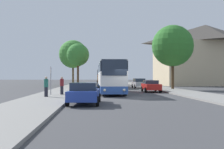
# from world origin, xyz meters

# --- Properties ---
(ground_plane) EXTENTS (300.00, 300.00, 0.00)m
(ground_plane) POSITION_xyz_m (0.00, 0.00, 0.00)
(ground_plane) COLOR #424244
(ground_plane) RESTS_ON ground
(sidewalk_left) EXTENTS (4.00, 120.00, 0.15)m
(sidewalk_left) POSITION_xyz_m (-7.00, 0.00, 0.07)
(sidewalk_left) COLOR gray
(sidewalk_left) RESTS_ON ground_plane
(sidewalk_right) EXTENTS (4.00, 120.00, 0.15)m
(sidewalk_right) POSITION_xyz_m (7.00, 0.00, 0.07)
(sidewalk_right) COLOR gray
(sidewalk_right) RESTS_ON ground_plane
(building_right_background) EXTENTS (20.40, 14.30, 13.32)m
(building_right_background) POSITION_xyz_m (21.25, 33.06, 6.66)
(building_right_background) COLOR #C6B28E
(building_right_background) RESTS_ON ground_plane
(bus_front) EXTENTS (2.81, 12.08, 3.42)m
(bus_front) POSITION_xyz_m (-1.38, 5.99, 1.82)
(bus_front) COLOR #2D519E
(bus_front) RESTS_ON ground_plane
(bus_middle) EXTENTS (2.75, 12.08, 3.38)m
(bus_middle) POSITION_xyz_m (-1.32, 22.49, 1.81)
(bus_middle) COLOR gray
(bus_middle) RESTS_ON ground_plane
(bus_rear) EXTENTS (2.96, 11.80, 3.33)m
(bus_rear) POSITION_xyz_m (-1.23, 36.41, 1.78)
(bus_rear) COLOR #2D2D2D
(bus_rear) RESTS_ON ground_plane
(parked_car_left_curb) EXTENTS (2.24, 4.56, 1.45)m
(parked_car_left_curb) POSITION_xyz_m (-3.76, -5.40, 0.76)
(parked_car_left_curb) COLOR #233D9E
(parked_car_left_curb) RESTS_ON ground_plane
(parked_car_right_near) EXTENTS (2.02, 4.56, 1.42)m
(parked_car_right_near) POSITION_xyz_m (3.69, 8.29, 0.75)
(parked_car_right_near) COLOR red
(parked_car_right_near) RESTS_ON ground_plane
(parked_car_right_far) EXTENTS (2.14, 4.26, 1.57)m
(parked_car_right_far) POSITION_xyz_m (4.18, 19.57, 0.81)
(parked_car_right_far) COLOR #B7B7BC
(parked_car_right_far) RESTS_ON ground_plane
(bus_stop_sign) EXTENTS (0.08, 0.45, 2.64)m
(bus_stop_sign) POSITION_xyz_m (-7.22, 1.93, 1.78)
(bus_stop_sign) COLOR gray
(bus_stop_sign) RESTS_ON sidewalk_left
(pedestrian_waiting_near) EXTENTS (0.36, 0.36, 1.71)m
(pedestrian_waiting_near) POSITION_xyz_m (-7.20, -0.53, 1.01)
(pedestrian_waiting_near) COLOR #23232D
(pedestrian_waiting_near) RESTS_ON sidewalk_left
(pedestrian_waiting_far) EXTENTS (0.36, 0.36, 1.70)m
(pedestrian_waiting_far) POSITION_xyz_m (-6.22, 2.16, 1.00)
(pedestrian_waiting_far) COLOR #23232D
(pedestrian_waiting_far) RESTS_ON sidewalk_left
(tree_left_near) EXTENTS (6.22, 6.22, 9.85)m
(tree_left_near) POSITION_xyz_m (-7.96, 35.50, 6.88)
(tree_left_near) COLOR #513D23
(tree_left_near) RESTS_ON sidewalk_left
(tree_left_far) EXTENTS (4.27, 4.27, 8.04)m
(tree_left_far) POSITION_xyz_m (-6.33, 27.10, 6.02)
(tree_left_far) COLOR #47331E
(tree_left_far) RESTS_ON sidewalk_left
(tree_right_near) EXTENTS (5.82, 5.82, 8.97)m
(tree_right_near) POSITION_xyz_m (7.85, 13.16, 6.20)
(tree_right_near) COLOR #47331E
(tree_right_near) RESTS_ON sidewalk_right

